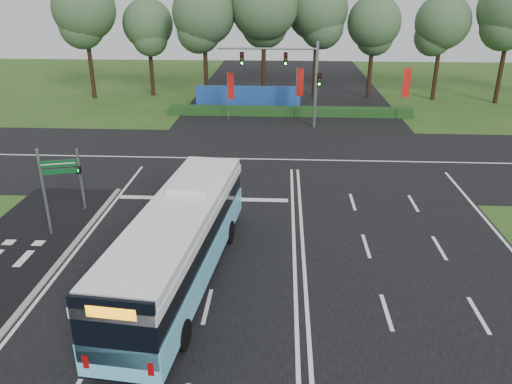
% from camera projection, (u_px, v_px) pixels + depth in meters
% --- Properties ---
extents(ground, '(120.00, 120.00, 0.00)m').
position_uv_depth(ground, '(294.00, 245.00, 23.01)').
color(ground, '#2B4F1A').
rests_on(ground, ground).
extents(road_main, '(20.00, 120.00, 0.04)m').
position_uv_depth(road_main, '(294.00, 244.00, 23.00)').
color(road_main, black).
rests_on(road_main, ground).
extents(road_cross, '(120.00, 14.00, 0.05)m').
position_uv_depth(road_cross, '(291.00, 160.00, 34.05)').
color(road_cross, black).
rests_on(road_cross, ground).
extents(kerb_strip, '(0.25, 18.00, 0.12)m').
position_uv_depth(kerb_strip, '(52.00, 272.00, 20.73)').
color(kerb_strip, gray).
rests_on(kerb_strip, ground).
extents(city_bus, '(3.82, 12.55, 3.55)m').
position_uv_depth(city_bus, '(180.00, 242.00, 19.52)').
color(city_bus, '#6CD4FC').
rests_on(city_bus, ground).
extents(pedestrian_signal, '(0.28, 0.42, 3.38)m').
position_uv_depth(pedestrian_signal, '(80.00, 177.00, 25.87)').
color(pedestrian_signal, gray).
rests_on(pedestrian_signal, ground).
extents(street_sign, '(1.62, 0.53, 4.30)m').
position_uv_depth(street_sign, '(51.00, 182.00, 23.00)').
color(street_sign, gray).
rests_on(street_sign, ground).
extents(banner_flag_left, '(0.60, 0.25, 4.23)m').
position_uv_depth(banner_flag_left, '(230.00, 89.00, 43.06)').
color(banner_flag_left, gray).
rests_on(banner_flag_left, ground).
extents(banner_flag_mid, '(0.66, 0.09, 4.45)m').
position_uv_depth(banner_flag_mid, '(299.00, 85.00, 43.77)').
color(banner_flag_mid, gray).
rests_on(banner_flag_mid, ground).
extents(banner_flag_right, '(0.68, 0.07, 4.63)m').
position_uv_depth(banner_flag_right, '(405.00, 86.00, 43.01)').
color(banner_flag_right, gray).
rests_on(banner_flag_right, ground).
extents(traffic_light_gantry, '(8.41, 0.28, 7.00)m').
position_uv_depth(traffic_light_gantry, '(294.00, 71.00, 40.09)').
color(traffic_light_gantry, gray).
rests_on(traffic_light_gantry, ground).
extents(hedge, '(22.00, 1.20, 0.80)m').
position_uv_depth(hedge, '(290.00, 111.00, 45.43)').
color(hedge, '#163D16').
rests_on(hedge, ground).
extents(blue_hoarding, '(10.00, 0.30, 2.20)m').
position_uv_depth(blue_hoarding, '(248.00, 98.00, 47.66)').
color(blue_hoarding, '#1C4598').
rests_on(blue_hoarding, ground).
extents(eucalyptus_row, '(53.97, 9.59, 12.36)m').
position_uv_depth(eucalyptus_row, '(319.00, 14.00, 48.58)').
color(eucalyptus_row, black).
rests_on(eucalyptus_row, ground).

